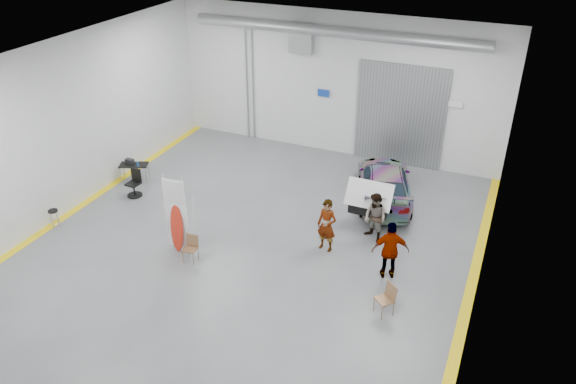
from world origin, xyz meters
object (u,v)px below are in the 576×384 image
at_px(person_a, 327,225).
at_px(surfboard_display, 176,221).
at_px(shop_stool, 55,219).
at_px(work_table, 133,164).
at_px(office_chair, 135,184).
at_px(person_b, 375,218).
at_px(folding_chair_far, 384,305).
at_px(sedan_car, 384,182).
at_px(folding_chair_near, 191,253).
at_px(person_c, 390,250).

distance_m(person_a, surfboard_display, 4.72).
bearing_deg(shop_stool, work_table, 85.44).
distance_m(shop_stool, office_chair, 3.13).
height_order(work_table, office_chair, office_chair).
bearing_deg(person_b, folding_chair_far, -39.21).
xyz_separation_m(person_a, folding_chair_far, (2.50, -2.27, -0.61)).
bearing_deg(person_a, folding_chair_far, -33.22).
xyz_separation_m(sedan_car, surfboard_display, (-5.15, -5.85, 0.42)).
xyz_separation_m(person_b, folding_chair_far, (1.24, -3.41, -0.55)).
height_order(person_a, folding_chair_far, person_a).
bearing_deg(folding_chair_near, person_b, 28.87).
bearing_deg(shop_stool, sedan_car, 33.25).
xyz_separation_m(folding_chair_near, office_chair, (-4.15, 2.74, 0.19)).
xyz_separation_m(person_b, surfboard_display, (-5.57, -3.06, 0.24)).
bearing_deg(folding_chair_far, surfboard_display, -142.86).
bearing_deg(person_c, shop_stool, -11.90).
bearing_deg(work_table, surfboard_display, -38.39).
height_order(person_b, folding_chair_near, person_b).
bearing_deg(person_c, folding_chair_far, 78.94).
xyz_separation_m(person_a, person_c, (2.20, -0.61, 0.05)).
height_order(folding_chair_far, work_table, folding_chair_far).
bearing_deg(person_b, sedan_car, 129.28).
xyz_separation_m(person_a, work_table, (-8.60, 1.48, -0.21)).
bearing_deg(sedan_car, office_chair, 4.55).
bearing_deg(person_b, surfboard_display, -120.50).
distance_m(sedan_car, surfboard_display, 7.80).
height_order(surfboard_display, office_chair, surfboard_display).
bearing_deg(work_table, folding_chair_far, -18.66).
relative_size(person_b, folding_chair_far, 1.83).
xyz_separation_m(person_a, surfboard_display, (-4.31, -1.92, 0.19)).
bearing_deg(person_b, person_a, -106.93).
bearing_deg(shop_stool, folding_chair_near, 1.98).
bearing_deg(folding_chair_near, folding_chair_far, -5.99).
bearing_deg(sedan_car, person_b, 81.17).
height_order(person_c, surfboard_display, surfboard_display).
height_order(person_a, shop_stool, person_a).
bearing_deg(person_c, person_a, -36.84).
relative_size(person_a, surfboard_display, 0.67).
relative_size(sedan_car, work_table, 3.82).
bearing_deg(work_table, person_b, -1.97).
distance_m(person_b, folding_chair_near, 5.99).
relative_size(surfboard_display, folding_chair_far, 2.91).
bearing_deg(office_chair, folding_chair_far, -10.63).
distance_m(sedan_car, person_a, 4.03).
distance_m(folding_chair_near, shop_stool, 5.28).
relative_size(person_a, office_chair, 1.70).
distance_m(person_a, shop_stool, 9.26).
xyz_separation_m(sedan_car, person_c, (1.36, -4.54, 0.27)).
distance_m(person_c, surfboard_display, 6.64).
bearing_deg(sedan_car, person_c, 89.33).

